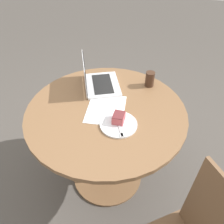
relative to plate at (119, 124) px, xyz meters
The scene contains 8 objects.
ground_plane 0.78m from the plate, 45.03° to the left, with size 12.00×12.00×0.00m, color #4C4742.
dining_table 0.27m from the plate, 45.03° to the left, with size 1.04×1.04×0.76m.
paper_document 0.17m from the plate, 43.93° to the left, with size 0.33×0.28×0.00m.
plate is the anchor object (origin of this frame).
cake_slice 0.04m from the plate, 14.44° to the left, with size 0.08×0.07×0.05m.
fork 0.04m from the plate, 153.55° to the right, with size 0.16×0.10×0.00m.
coffee_glass 0.48m from the plate, 13.11° to the right, with size 0.07×0.07×0.11m.
laptop 0.43m from the plate, 35.73° to the left, with size 0.39×0.36×0.22m.
Camera 1 is at (-1.01, -0.34, 1.69)m, focal length 35.00 mm.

